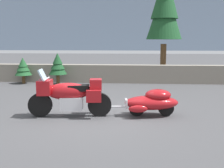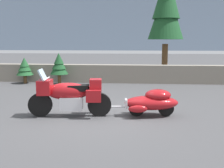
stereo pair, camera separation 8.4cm
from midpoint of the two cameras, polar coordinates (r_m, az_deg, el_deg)
name	(u,v)px [view 1 (the left image)]	position (r m, az deg, el deg)	size (l,w,h in m)	color
ground_plane	(94,117)	(7.65, -4.19, -6.86)	(80.00, 80.00, 0.00)	#424244
stone_guard_wall	(108,74)	(13.91, -1.04, 2.19)	(24.00, 0.60, 0.91)	gray
distant_ridgeline	(131,25)	(103.90, 3.99, 12.13)	(240.00, 80.00, 16.00)	#7F93AD
touring_motorcycle	(70,95)	(7.64, -9.18, -2.19)	(2.31, 0.88, 1.33)	black
car_shaped_trailer	(152,102)	(7.72, 8.02, -3.65)	(2.23, 0.87, 0.76)	black
pine_tree_tall	(165,2)	(15.76, 10.82, 16.52)	(1.95, 1.95, 6.72)	brown
pine_sapling_near	(58,65)	(13.49, -11.47, 3.96)	(0.88, 0.88, 1.53)	brown
pine_sapling_farther	(23,67)	(14.23, -18.26, 3.33)	(0.83, 0.83, 1.29)	brown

